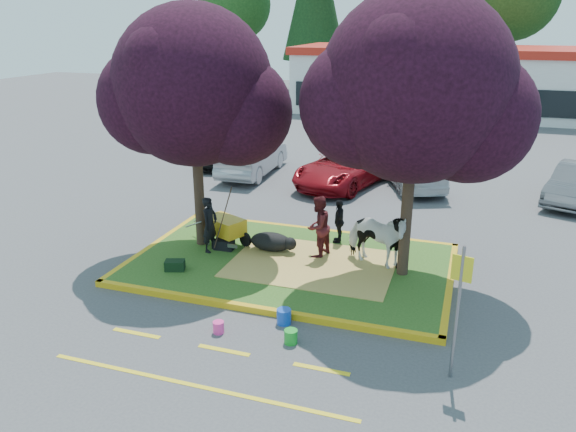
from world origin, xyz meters
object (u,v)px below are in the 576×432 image
(cow, at_px, (376,238))
(car_black, at_px, (219,152))
(calf, at_px, (271,242))
(car_silver, at_px, (253,156))
(wheelbarrow, at_px, (225,226))
(bucket_pink, at_px, (219,327))
(handler, at_px, (210,225))
(bucket_green, at_px, (291,337))
(bucket_blue, at_px, (284,316))
(sign_post, at_px, (459,298))

(cow, bearing_deg, car_black, 63.40)
(calf, distance_m, car_silver, 8.66)
(cow, height_order, calf, cow)
(wheelbarrow, xyz_separation_m, bucket_pink, (1.75, -4.21, -0.55))
(handler, bearing_deg, wheelbarrow, -10.14)
(calf, relative_size, bucket_green, 4.03)
(bucket_green, relative_size, car_black, 0.08)
(cow, relative_size, bucket_blue, 5.40)
(bucket_blue, bearing_deg, calf, 114.36)
(bucket_pink, bearing_deg, bucket_blue, 33.98)
(cow, relative_size, car_silver, 0.39)
(bucket_green, height_order, bucket_pink, bucket_green)
(sign_post, distance_m, car_silver, 14.89)
(calf, relative_size, car_black, 0.33)
(handler, height_order, wheelbarrow, handler)
(sign_post, bearing_deg, car_black, 143.71)
(bucket_pink, relative_size, car_silver, 0.06)
(handler, bearing_deg, bucket_pink, -145.50)
(car_black, bearing_deg, wheelbarrow, -76.67)
(wheelbarrow, distance_m, car_black, 9.67)
(handler, distance_m, car_silver, 8.64)
(wheelbarrow, relative_size, bucket_blue, 6.04)
(cow, distance_m, calf, 2.94)
(wheelbarrow, bearing_deg, calf, 23.12)
(bucket_green, bearing_deg, wheelbarrow, 128.82)
(car_silver, bearing_deg, car_black, -26.17)
(calf, distance_m, bucket_pink, 4.19)
(wheelbarrow, distance_m, sign_post, 7.77)
(wheelbarrow, distance_m, bucket_blue, 4.53)
(calf, bearing_deg, car_silver, 136.72)
(bucket_green, distance_m, car_silver, 13.16)
(bucket_pink, height_order, car_black, car_black)
(bucket_pink, distance_m, car_silver, 12.67)
(bucket_blue, relative_size, car_silver, 0.07)
(cow, relative_size, bucket_pink, 7.08)
(bucket_pink, bearing_deg, cow, 58.06)
(calf, xyz_separation_m, bucket_green, (1.91, -4.06, -0.26))
(sign_post, xyz_separation_m, bucket_green, (-3.13, 0.15, -1.46))
(calf, relative_size, bucket_blue, 3.52)
(car_black, bearing_deg, car_silver, -37.39)
(handler, bearing_deg, car_silver, 20.63)
(cow, height_order, wheelbarrow, cow)
(calf, bearing_deg, wheelbarrow, -160.23)
(bucket_blue, bearing_deg, sign_post, -13.41)
(cow, xyz_separation_m, wheelbarrow, (-4.29, 0.14, -0.23))
(handler, height_order, car_black, handler)
(sign_post, relative_size, car_silver, 0.56)
(car_black, bearing_deg, bucket_blue, -72.10)
(cow, distance_m, car_silver, 10.30)
(cow, distance_m, wheelbarrow, 4.30)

